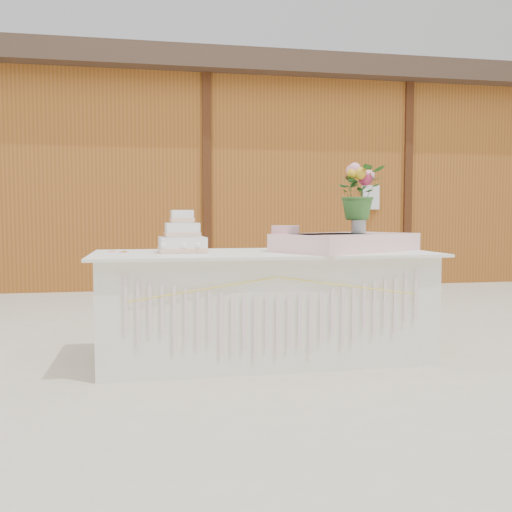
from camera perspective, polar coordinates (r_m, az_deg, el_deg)
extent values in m
plane|color=beige|center=(4.19, 0.77, -10.16)|extent=(80.00, 80.00, 0.00)
cube|color=#94521F|center=(10.02, -6.09, 6.70)|extent=(12.00, 4.00, 3.00)
cube|color=#3D2D22|center=(10.24, -6.16, 15.96)|extent=(12.60, 4.60, 0.30)
cube|color=white|center=(4.11, 0.78, -5.09)|extent=(2.28, 0.88, 0.75)
cube|color=white|center=(4.07, 0.78, 0.27)|extent=(2.40, 1.00, 0.02)
cube|color=white|center=(4.04, -7.38, 1.13)|extent=(0.33, 0.33, 0.11)
cube|color=beige|center=(4.04, -7.38, 0.67)|extent=(0.34, 0.34, 0.02)
cube|color=white|center=(4.04, -7.40, 2.60)|extent=(0.24, 0.24, 0.10)
cube|color=beige|center=(4.04, -7.39, 2.21)|extent=(0.25, 0.25, 0.02)
cube|color=white|center=(4.04, -7.41, 3.94)|extent=(0.15, 0.15, 0.09)
cube|color=beige|center=(4.04, -7.41, 3.62)|extent=(0.17, 0.17, 0.02)
cylinder|color=white|center=(4.15, 2.94, 0.57)|extent=(0.22, 0.22, 0.01)
cylinder|color=white|center=(4.15, 2.94, 0.96)|extent=(0.06, 0.06, 0.04)
cylinder|color=white|center=(4.15, 2.94, 1.32)|extent=(0.26, 0.26, 0.01)
cylinder|color=#DD9F9F|center=(4.15, 2.95, 2.23)|extent=(0.20, 0.20, 0.12)
cube|color=#F6C6C6|center=(4.21, 8.97, 1.36)|extent=(1.18, 1.02, 0.13)
cylinder|color=#BABABF|center=(4.28, 10.21, 3.24)|extent=(0.11, 0.11, 0.15)
imported|color=#326829|center=(4.29, 10.26, 6.89)|extent=(0.39, 0.35, 0.40)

